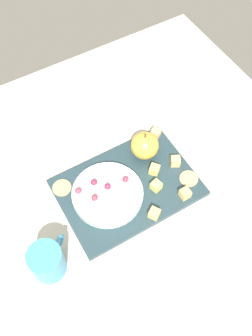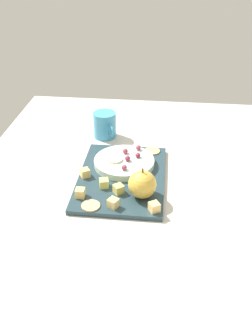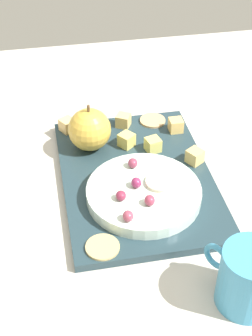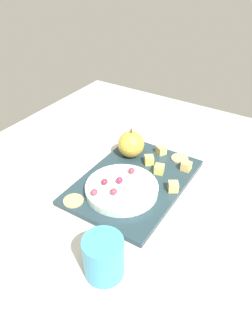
{
  "view_description": "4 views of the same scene",
  "coord_description": "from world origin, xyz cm",
  "px_view_note": "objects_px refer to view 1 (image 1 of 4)",
  "views": [
    {
      "loc": [
        21.09,
        43.83,
        91.45
      ],
      "look_at": [
        -4.31,
        0.35,
        8.94
      ],
      "focal_mm": 40.13,
      "sensor_mm": 36.0,
      "label": 1
    },
    {
      "loc": [
        -94.35,
        -7.91,
        66.44
      ],
      "look_at": [
        -3.75,
        1.94,
        8.14
      ],
      "focal_mm": 40.48,
      "sensor_mm": 36.0,
      "label": 2
    },
    {
      "loc": [
        59.54,
        -10.52,
        59.01
      ],
      "look_at": [
        -1.71,
        1.2,
        7.79
      ],
      "focal_mm": 53.06,
      "sensor_mm": 36.0,
      "label": 3
    },
    {
      "loc": [
        52.45,
        35.63,
        56.89
      ],
      "look_at": [
        -3.72,
        0.34,
        7.15
      ],
      "focal_mm": 33.34,
      "sensor_mm": 36.0,
      "label": 4
    }
  ],
  "objects_px": {
    "grape_1": "(78,191)",
    "cheese_cube_0": "(185,194)",
    "cheese_cube_3": "(156,186)",
    "serving_dish": "(108,194)",
    "cup": "(47,261)",
    "grape_0": "(95,198)",
    "cheese_cube_1": "(156,133)",
    "apple_slice_0": "(115,199)",
    "platter": "(128,187)",
    "cheese_cube_4": "(154,214)",
    "cracker_0": "(62,188)",
    "cracker_1": "(189,179)",
    "grape_3": "(108,186)",
    "cheese_cube_5": "(154,170)",
    "cheese_cube_2": "(175,161)",
    "grape_4": "(125,179)",
    "apple_whole": "(145,146)",
    "grape_2": "(94,182)"
  },
  "relations": [
    {
      "from": "cheese_cube_5",
      "to": "apple_slice_0",
      "type": "relative_size",
      "value": 0.53
    },
    {
      "from": "apple_whole",
      "to": "cracker_0",
      "type": "relative_size",
      "value": 1.54
    },
    {
      "from": "serving_dish",
      "to": "cracker_0",
      "type": "bearing_deg",
      "value": -41.14
    },
    {
      "from": "grape_1",
      "to": "cup",
      "type": "distance_m",
      "value": 0.19
    },
    {
      "from": "cheese_cube_0",
      "to": "apple_slice_0",
      "type": "xyz_separation_m",
      "value": [
        0.16,
        -0.07,
        0.01
      ]
    },
    {
      "from": "cheese_cube_1",
      "to": "grape_1",
      "type": "distance_m",
      "value": 0.28
    },
    {
      "from": "cup",
      "to": "cheese_cube_5",
      "type": "bearing_deg",
      "value": -165.26
    },
    {
      "from": "cheese_cube_3",
      "to": "grape_0",
      "type": "xyz_separation_m",
      "value": [
        0.16,
        -0.04,
        0.02
      ]
    },
    {
      "from": "cheese_cube_4",
      "to": "cracker_1",
      "type": "height_order",
      "value": "cheese_cube_4"
    },
    {
      "from": "cracker_0",
      "to": "apple_slice_0",
      "type": "distance_m",
      "value": 0.15
    },
    {
      "from": "grape_3",
      "to": "apple_slice_0",
      "type": "bearing_deg",
      "value": 90.03
    },
    {
      "from": "grape_4",
      "to": "apple_slice_0",
      "type": "height_order",
      "value": "grape_4"
    },
    {
      "from": "cheese_cube_5",
      "to": "grape_4",
      "type": "height_order",
      "value": "grape_4"
    },
    {
      "from": "grape_0",
      "to": "grape_3",
      "type": "height_order",
      "value": "same"
    },
    {
      "from": "platter",
      "to": "cracker_1",
      "type": "height_order",
      "value": "cracker_1"
    },
    {
      "from": "platter",
      "to": "cracker_1",
      "type": "relative_size",
      "value": 7.16
    },
    {
      "from": "cheese_cube_5",
      "to": "grape_0",
      "type": "height_order",
      "value": "grape_0"
    },
    {
      "from": "cheese_cube_4",
      "to": "grape_4",
      "type": "distance_m",
      "value": 0.12
    },
    {
      "from": "cheese_cube_4",
      "to": "cracker_0",
      "type": "distance_m",
      "value": 0.25
    },
    {
      "from": "platter",
      "to": "grape_3",
      "type": "bearing_deg",
      "value": -12.49
    },
    {
      "from": "cheese_cube_3",
      "to": "grape_3",
      "type": "bearing_deg",
      "value": -25.55
    },
    {
      "from": "cheese_cube_3",
      "to": "cracker_1",
      "type": "height_order",
      "value": "cheese_cube_3"
    },
    {
      "from": "serving_dish",
      "to": "cup",
      "type": "relative_size",
      "value": 1.81
    },
    {
      "from": "grape_1",
      "to": "grape_3",
      "type": "xyz_separation_m",
      "value": [
        -0.07,
        0.03,
        0.0
      ]
    },
    {
      "from": "apple_whole",
      "to": "cracker_1",
      "type": "height_order",
      "value": "apple_whole"
    },
    {
      "from": "cheese_cube_1",
      "to": "cup",
      "type": "xyz_separation_m",
      "value": [
        0.42,
        0.19,
        0.02
      ]
    },
    {
      "from": "serving_dish",
      "to": "grape_0",
      "type": "relative_size",
      "value": 10.34
    },
    {
      "from": "serving_dish",
      "to": "cup",
      "type": "xyz_separation_m",
      "value": [
        0.2,
        0.09,
        0.02
      ]
    },
    {
      "from": "serving_dish",
      "to": "grape_3",
      "type": "distance_m",
      "value": 0.02
    },
    {
      "from": "cheese_cube_3",
      "to": "grape_1",
      "type": "relative_size",
      "value": 1.38
    },
    {
      "from": "cheese_cube_3",
      "to": "serving_dish",
      "type": "bearing_deg",
      "value": -19.79
    },
    {
      "from": "cheese_cube_3",
      "to": "cheese_cube_4",
      "type": "relative_size",
      "value": 1.0
    },
    {
      "from": "serving_dish",
      "to": "cheese_cube_4",
      "type": "distance_m",
      "value": 0.13
    },
    {
      "from": "platter",
      "to": "cheese_cube_2",
      "type": "xyz_separation_m",
      "value": [
        -0.15,
        0.0,
        0.02
      ]
    },
    {
      "from": "grape_2",
      "to": "grape_4",
      "type": "height_order",
      "value": "same"
    },
    {
      "from": "cheese_cube_3",
      "to": "cracker_1",
      "type": "xyz_separation_m",
      "value": [
        -0.09,
        0.02,
        -0.01
      ]
    },
    {
      "from": "grape_1",
      "to": "cheese_cube_0",
      "type": "bearing_deg",
      "value": 149.69
    },
    {
      "from": "apple_whole",
      "to": "grape_3",
      "type": "relative_size",
      "value": 4.31
    },
    {
      "from": "cheese_cube_0",
      "to": "cheese_cube_3",
      "type": "bearing_deg",
      "value": -47.44
    },
    {
      "from": "cheese_cube_3",
      "to": "grape_1",
      "type": "height_order",
      "value": "grape_1"
    },
    {
      "from": "cheese_cube_0",
      "to": "cup",
      "type": "height_order",
      "value": "cup"
    },
    {
      "from": "cheese_cube_0",
      "to": "cheese_cube_1",
      "type": "height_order",
      "value": "same"
    },
    {
      "from": "grape_3",
      "to": "grape_4",
      "type": "relative_size",
      "value": 1.0
    },
    {
      "from": "grape_0",
      "to": "apple_slice_0",
      "type": "distance_m",
      "value": 0.05
    },
    {
      "from": "apple_whole",
      "to": "cheese_cube_4",
      "type": "xyz_separation_m",
      "value": [
        0.08,
        0.17,
        -0.03
      ]
    },
    {
      "from": "platter",
      "to": "cheese_cube_1",
      "type": "relative_size",
      "value": 14.5
    },
    {
      "from": "serving_dish",
      "to": "cheese_cube_0",
      "type": "height_order",
      "value": "cheese_cube_0"
    },
    {
      "from": "cheese_cube_2",
      "to": "grape_4",
      "type": "distance_m",
      "value": 0.15
    },
    {
      "from": "platter",
      "to": "cheese_cube_4",
      "type": "relative_size",
      "value": 14.5
    },
    {
      "from": "cheese_cube_0",
      "to": "platter",
      "type": "bearing_deg",
      "value": -41.25
    }
  ]
}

